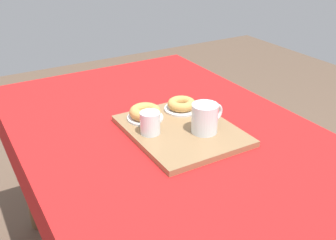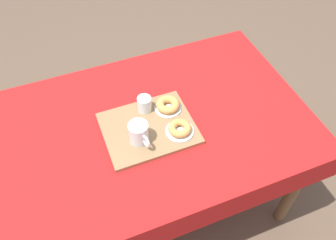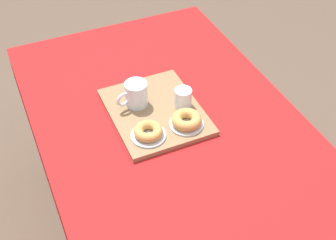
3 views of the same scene
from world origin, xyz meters
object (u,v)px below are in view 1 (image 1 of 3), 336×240
Objects in this scene: tea_mug_left at (205,119)px; donut_plate_left at (181,109)px; water_glass_near at (150,124)px; donut_plate_right at (145,118)px; serving_tray at (181,130)px; sugar_donut_right at (145,112)px; sugar_donut_left at (182,104)px; dining_table at (167,152)px.

donut_plate_left is at bearing 172.65° from tea_mug_left.
water_glass_near is at bearing -61.27° from donut_plate_left.
donut_plate_left is 1.00× the size of donut_plate_right.
tea_mug_left is at bearing -7.35° from donut_plate_left.
donut_plate_left is at bearing 88.95° from donut_plate_right.
serving_tray is 3.69× the size of sugar_donut_right.
sugar_donut_left is 0.81× the size of donut_plate_right.
donut_plate_right is at bearing -91.05° from sugar_donut_left.
donut_plate_left reaches higher than dining_table.
dining_table is 3.53× the size of serving_tray.
tea_mug_left reaches higher than donut_plate_left.
dining_table is 0.17m from donut_plate_left.
sugar_donut_left is 0.93× the size of sugar_donut_right.
sugar_donut_right reaches higher than serving_tray.
serving_tray is 3.20× the size of donut_plate_right.
water_glass_near reaches higher than sugar_donut_left.
sugar_donut_right is (-0.00, -0.15, 0.00)m from sugar_donut_left.
donut_plate_right is 1.15× the size of sugar_donut_right.
dining_table is 13.02× the size of sugar_donut_right.
dining_table is at bearing -142.93° from serving_tray.
dining_table is 11.31× the size of donut_plate_left.
sugar_donut_left is 0.15m from sugar_donut_right.
tea_mug_left reaches higher than water_glass_near.
serving_tray reaches higher than dining_table.
serving_tray is 0.10m from tea_mug_left.
sugar_donut_right is (0.00, -0.00, 0.02)m from donut_plate_right.
sugar_donut_left is at bearing 88.95° from sugar_donut_right.
donut_plate_right is at bearing -153.49° from dining_table.
tea_mug_left is 1.25× the size of sugar_donut_left.
water_glass_near is 0.73× the size of sugar_donut_left.
sugar_donut_right is (-0.00, -0.15, 0.02)m from donut_plate_left.
sugar_donut_right is (-0.08, -0.04, 0.13)m from dining_table.
water_glass_near is 0.11m from donut_plate_right.
water_glass_near reaches higher than serving_tray.
donut_plate_left is 0.15m from sugar_donut_right.
sugar_donut_right reaches higher than sugar_donut_left.
serving_tray is at bearing 30.36° from sugar_donut_right.
donut_plate_left is 1.15× the size of sugar_donut_right.
tea_mug_left reaches higher than serving_tray.
donut_plate_right is (-0.18, -0.13, -0.04)m from tea_mug_left.
water_glass_near is (-0.02, -0.11, 0.04)m from serving_tray.
donut_plate_right is (-0.00, -0.15, 0.00)m from donut_plate_left.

